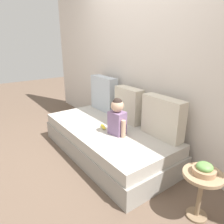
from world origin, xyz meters
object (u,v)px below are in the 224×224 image
throw_pillow_left (104,94)px  throw_pillow_right (163,118)px  couch (107,140)px  side_table (202,184)px  fruit_bowl (204,169)px  banana (103,127)px  toddler (117,117)px  throw_pillow_center (129,105)px

throw_pillow_left → throw_pillow_right: throw_pillow_left is taller
couch → side_table: (1.39, 0.02, 0.15)m
throw_pillow_right → side_table: size_ratio=1.19×
side_table → couch: bearing=-179.2°
throw_pillow_right → throw_pillow_left: bearing=180.0°
fruit_bowl → banana: bearing=-177.0°
banana → toddler: bearing=10.0°
toddler → banana: 0.32m
throw_pillow_left → throw_pillow_center: 0.62m
throw_pillow_center → side_table: 1.46m
couch → toddler: size_ratio=4.30×
couch → throw_pillow_center: bearing=90.0°
couch → side_table: size_ratio=4.34×
throw_pillow_center → side_table: size_ratio=1.06×
couch → throw_pillow_right: bearing=31.5°
toddler → banana: toddler is taller
throw_pillow_left → banana: 0.79m
throw_pillow_center → fruit_bowl: size_ratio=2.51×
banana → side_table: 1.40m
toddler → banana: (-0.25, -0.04, -0.21)m
side_table → toddler: bearing=-178.5°
fruit_bowl → toddler: bearing=-178.5°
banana → throw_pillow_left: bearing=144.8°
toddler → side_table: 1.18m
throw_pillow_right → toddler: size_ratio=1.18×
throw_pillow_left → throw_pillow_center: throw_pillow_left is taller
throw_pillow_right → side_table: bearing=-24.9°
banana → fruit_bowl: (1.39, 0.07, 0.09)m
throw_pillow_left → throw_pillow_right: (1.23, 0.00, -0.03)m
side_table → fruit_bowl: fruit_bowl is taller
throw_pillow_left → banana: throw_pillow_left is taller
throw_pillow_right → toddler: throw_pillow_right is taller
throw_pillow_right → fruit_bowl: (0.77, -0.36, -0.14)m
side_table → fruit_bowl: (0.00, 0.00, 0.15)m
banana → fruit_bowl: bearing=3.0°
throw_pillow_right → toddler: bearing=-134.1°
couch → throw_pillow_left: 0.86m
throw_pillow_center → throw_pillow_right: size_ratio=0.89×
throw_pillow_center → side_table: (1.39, -0.36, -0.29)m
throw_pillow_center → toddler: size_ratio=1.05×
throw_pillow_right → banana: bearing=-145.3°
throw_pillow_left → toddler: throw_pillow_left is taller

